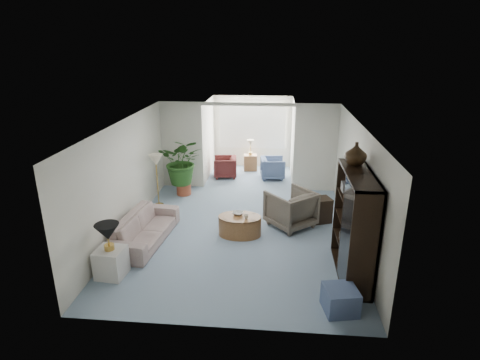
# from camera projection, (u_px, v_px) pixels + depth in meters

# --- Properties ---
(floor) EXTENTS (6.00, 6.00, 0.00)m
(floor) POSITION_uv_depth(u_px,v_px,m) (238.00, 235.00, 8.82)
(floor) COLOR #8AA1B6
(floor) RESTS_ON ground
(sunroom_floor) EXTENTS (2.60, 2.60, 0.00)m
(sunroom_floor) POSITION_uv_depth(u_px,v_px,m) (250.00, 176.00, 12.66)
(sunroom_floor) COLOR #8AA1B6
(sunroom_floor) RESTS_ON ground
(back_pier_left) EXTENTS (1.20, 0.12, 2.50)m
(back_pier_left) POSITION_uv_depth(u_px,v_px,m) (182.00, 145.00, 11.38)
(back_pier_left) COLOR silver
(back_pier_left) RESTS_ON ground
(back_pier_right) EXTENTS (1.20, 0.12, 2.50)m
(back_pier_right) POSITION_uv_depth(u_px,v_px,m) (315.00, 148.00, 11.05)
(back_pier_right) COLOR silver
(back_pier_right) RESTS_ON ground
(back_header) EXTENTS (2.60, 0.12, 0.10)m
(back_header) POSITION_uv_depth(u_px,v_px,m) (248.00, 104.00, 10.81)
(back_header) COLOR silver
(back_header) RESTS_ON back_pier_left
(window_pane) EXTENTS (2.20, 0.02, 1.50)m
(window_pane) POSITION_uv_depth(u_px,v_px,m) (253.00, 126.00, 13.21)
(window_pane) COLOR white
(window_blinds) EXTENTS (2.20, 0.02, 1.50)m
(window_blinds) POSITION_uv_depth(u_px,v_px,m) (252.00, 126.00, 13.18)
(window_blinds) COLOR white
(framed_picture) EXTENTS (0.04, 0.50, 0.40)m
(framed_picture) POSITION_uv_depth(u_px,v_px,m) (359.00, 167.00, 7.94)
(framed_picture) COLOR beige
(sofa) EXTENTS (1.02, 2.17, 0.61)m
(sofa) POSITION_uv_depth(u_px,v_px,m) (145.00, 228.00, 8.47)
(sofa) COLOR #B9B09C
(sofa) RESTS_ON ground
(end_table) EXTENTS (0.54, 0.54, 0.54)m
(end_table) POSITION_uv_depth(u_px,v_px,m) (111.00, 263.00, 7.23)
(end_table) COLOR silver
(end_table) RESTS_ON ground
(table_lamp) EXTENTS (0.44, 0.44, 0.30)m
(table_lamp) POSITION_uv_depth(u_px,v_px,m) (107.00, 232.00, 7.03)
(table_lamp) COLOR black
(table_lamp) RESTS_ON end_table
(floor_lamp) EXTENTS (0.36, 0.36, 0.28)m
(floor_lamp) POSITION_uv_depth(u_px,v_px,m) (156.00, 160.00, 9.99)
(floor_lamp) COLOR beige
(floor_lamp) RESTS_ON ground
(coffee_table) EXTENTS (1.21, 1.21, 0.45)m
(coffee_table) POSITION_uv_depth(u_px,v_px,m) (240.00, 226.00, 8.77)
(coffee_table) COLOR #955F36
(coffee_table) RESTS_ON ground
(coffee_bowl) EXTENTS (0.30, 0.30, 0.06)m
(coffee_bowl) POSITION_uv_depth(u_px,v_px,m) (238.00, 213.00, 8.79)
(coffee_bowl) COLOR beige
(coffee_bowl) RESTS_ON coffee_table
(coffee_cup) EXTENTS (0.12, 0.12, 0.09)m
(coffee_cup) POSITION_uv_depth(u_px,v_px,m) (246.00, 217.00, 8.58)
(coffee_cup) COLOR silver
(coffee_cup) RESTS_ON coffee_table
(wingback_chair) EXTENTS (1.33, 1.33, 0.87)m
(wingback_chair) POSITION_uv_depth(u_px,v_px,m) (291.00, 209.00, 9.14)
(wingback_chair) COLOR #686052
(wingback_chair) RESTS_ON ground
(side_table_dark) EXTENTS (0.60, 0.54, 0.59)m
(side_table_dark) POSITION_uv_depth(u_px,v_px,m) (320.00, 210.00, 9.41)
(side_table_dark) COLOR black
(side_table_dark) RESTS_ON ground
(entertainment_cabinet) EXTENTS (0.47, 1.77, 1.97)m
(entertainment_cabinet) POSITION_uv_depth(u_px,v_px,m) (354.00, 226.00, 7.06)
(entertainment_cabinet) COLOR black
(entertainment_cabinet) RESTS_ON ground
(cabinet_urn) EXTENTS (0.40, 0.40, 0.42)m
(cabinet_urn) POSITION_uv_depth(u_px,v_px,m) (356.00, 154.00, 7.13)
(cabinet_urn) COLOR #312010
(cabinet_urn) RESTS_ON entertainment_cabinet
(ottoman) EXTENTS (0.60, 0.60, 0.41)m
(ottoman) POSITION_uv_depth(u_px,v_px,m) (340.00, 300.00, 6.31)
(ottoman) COLOR slate
(ottoman) RESTS_ON ground
(plant_pot) EXTENTS (0.40, 0.40, 0.32)m
(plant_pot) POSITION_uv_depth(u_px,v_px,m) (184.00, 189.00, 11.11)
(plant_pot) COLOR #9D482D
(plant_pot) RESTS_ON ground
(house_plant) EXTENTS (1.19, 1.03, 1.32)m
(house_plant) POSITION_uv_depth(u_px,v_px,m) (182.00, 161.00, 10.84)
(house_plant) COLOR #25521C
(house_plant) RESTS_ON plant_pot
(sunroom_chair_blue) EXTENTS (0.81, 0.79, 0.66)m
(sunroom_chair_blue) POSITION_uv_depth(u_px,v_px,m) (273.00, 168.00, 12.36)
(sunroom_chair_blue) COLOR slate
(sunroom_chair_blue) RESTS_ON ground
(sunroom_chair_maroon) EXTENTS (0.79, 0.77, 0.65)m
(sunroom_chair_maroon) POSITION_uv_depth(u_px,v_px,m) (225.00, 167.00, 12.49)
(sunroom_chair_maroon) COLOR #531C20
(sunroom_chair_maroon) RESTS_ON ground
(sunroom_table) EXTENTS (0.47, 0.38, 0.53)m
(sunroom_table) POSITION_uv_depth(u_px,v_px,m) (250.00, 163.00, 13.15)
(sunroom_table) COLOR #955F36
(sunroom_table) RESTS_ON ground
(shelf_clutter) EXTENTS (0.30, 1.22, 1.06)m
(shelf_clutter) POSITION_uv_depth(u_px,v_px,m) (353.00, 222.00, 6.96)
(shelf_clutter) COLOR #484542
(shelf_clutter) RESTS_ON entertainment_cabinet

